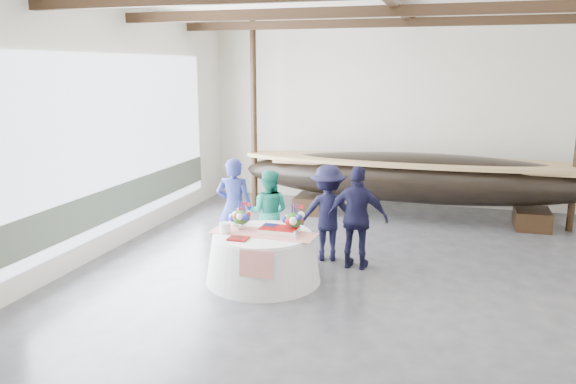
% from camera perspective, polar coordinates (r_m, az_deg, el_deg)
% --- Properties ---
extents(floor, '(10.00, 12.00, 0.01)m').
position_cam_1_polar(floor, '(8.80, 8.56, -10.05)').
color(floor, '#3D3D42').
rests_on(floor, ground).
extents(wall_back, '(10.00, 0.02, 4.50)m').
position_cam_1_polar(wall_back, '(14.15, 12.30, 7.79)').
color(wall_back, silver).
rests_on(wall_back, ground).
extents(wall_front, '(10.00, 0.02, 4.50)m').
position_cam_1_polar(wall_front, '(2.56, -9.38, -13.48)').
color(wall_front, silver).
rests_on(wall_front, ground).
extents(wall_left, '(0.02, 12.00, 4.50)m').
position_cam_1_polar(wall_left, '(10.13, -20.35, 5.49)').
color(wall_left, silver).
rests_on(wall_left, ground).
extents(pavilion_structure, '(9.80, 11.76, 4.50)m').
position_cam_1_polar(pavilion_structure, '(8.92, 10.16, 16.49)').
color(pavilion_structure, black).
rests_on(pavilion_structure, ground).
extents(open_bay, '(0.03, 7.00, 3.20)m').
position_cam_1_polar(open_bay, '(10.97, -16.87, 3.98)').
color(open_bay, silver).
rests_on(open_bay, ground).
extents(longboat_display, '(8.06, 1.61, 1.51)m').
position_cam_1_polar(longboat_display, '(12.78, 13.05, 1.44)').
color(longboat_display, black).
rests_on(longboat_display, ground).
extents(banquet_table, '(1.84, 1.84, 0.79)m').
position_cam_1_polar(banquet_table, '(9.05, -2.52, -6.61)').
color(banquet_table, silver).
rests_on(banquet_table, ground).
extents(tabletop_items, '(1.72, 0.95, 0.40)m').
position_cam_1_polar(tabletop_items, '(9.00, -2.37, -3.08)').
color(tabletop_items, red).
rests_on(tabletop_items, banquet_table).
extents(guest_woman_blue, '(0.70, 0.51, 1.80)m').
position_cam_1_polar(guest_woman_blue, '(10.14, -5.49, -1.55)').
color(guest_woman_blue, navy).
rests_on(guest_woman_blue, ground).
extents(guest_woman_teal, '(0.81, 0.66, 1.56)m').
position_cam_1_polar(guest_woman_teal, '(10.22, -1.99, -2.06)').
color(guest_woman_teal, '#1C9278').
rests_on(guest_woman_teal, ground).
extents(guest_man_left, '(1.23, 0.91, 1.71)m').
position_cam_1_polar(guest_man_left, '(9.90, 4.05, -2.13)').
color(guest_man_left, black).
rests_on(guest_man_left, ground).
extents(guest_man_right, '(1.06, 0.50, 1.77)m').
position_cam_1_polar(guest_man_right, '(9.52, 7.08, -2.62)').
color(guest_man_right, black).
rests_on(guest_man_right, ground).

